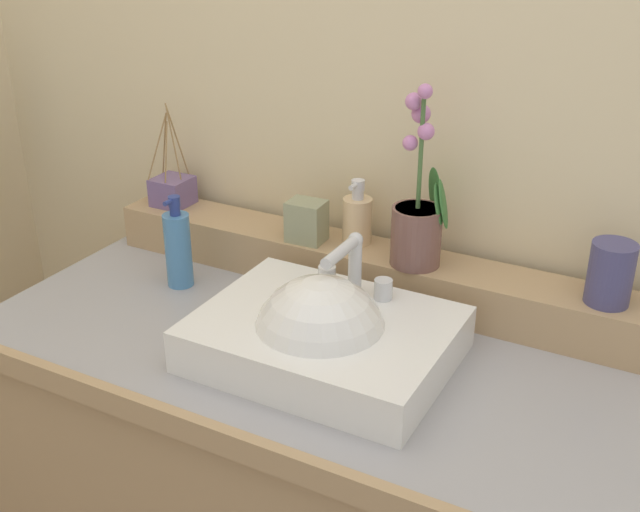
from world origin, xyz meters
name	(u,v)px	position (x,y,z in m)	size (l,w,h in m)	color
wall_back	(415,12)	(0.00, 0.40, 1.39)	(2.83, 0.20, 2.78)	beige
back_ledge	(368,269)	(0.00, 0.22, 0.93)	(1.12, 0.12, 0.09)	tan
sink_basin	(322,340)	(0.04, -0.05, 0.92)	(0.42, 0.32, 0.26)	white
potted_plant	(418,220)	(0.10, 0.20, 1.06)	(0.11, 0.12, 0.34)	brown
soap_dispenser	(357,218)	(-0.03, 0.23, 1.02)	(0.06, 0.06, 0.13)	beige
tumbler_cup	(611,273)	(0.45, 0.21, 1.03)	(0.07, 0.07, 0.11)	#44426E
reed_diffuser	(173,190)	(-0.48, 0.22, 1.00)	(0.09, 0.08, 0.23)	slate
trinket_box	(307,221)	(-0.12, 0.19, 1.01)	(0.07, 0.06, 0.08)	gray
lotion_bottle	(178,248)	(-0.34, 0.06, 0.96)	(0.05, 0.05, 0.19)	#4781B7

